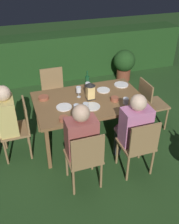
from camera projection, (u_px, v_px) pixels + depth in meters
ground_plane at (90, 138)px, 4.17m from camera, size 16.00×16.00×0.00m
dining_table at (90, 103)px, 3.80m from camera, size 1.63×1.04×0.73m
chair_side_right_a at (54, 91)px, 4.53m from camera, size 0.42×0.40×0.87m
chair_side_left_b at (139, 145)px, 3.28m from camera, size 0.42×0.40×0.87m
person_in_pink at (133, 127)px, 3.35m from camera, size 0.38×0.47×1.15m
chair_side_left_a at (85, 157)px, 3.08m from camera, size 0.42×0.40×0.87m
person_in_rust at (80, 138)px, 3.15m from camera, size 0.38×0.47×1.15m
chair_head_far at (150, 102)px, 4.19m from camera, size 0.40×0.42×0.87m
chair_head_near at (19, 126)px, 3.62m from camera, size 0.40×0.42×0.87m
person_in_mustard at (3, 120)px, 3.48m from camera, size 0.48×0.38×1.15m
lantern_centerpiece at (90, 90)px, 3.72m from camera, size 0.15×0.15×0.27m
green_bottle_on_table at (87, 82)px, 4.04m from camera, size 0.07×0.07×0.29m
wine_glass_a at (76, 108)px, 3.35m from camera, size 0.08×0.08×0.17m
wine_glass_b at (86, 107)px, 3.38m from camera, size 0.08×0.08×0.17m
wine_glass_c at (126, 101)px, 3.50m from camera, size 0.08×0.08×0.17m
wine_glass_d at (79, 90)px, 3.78m from camera, size 0.08×0.08×0.17m
wine_glass_e at (88, 86)px, 3.90m from camera, size 0.08×0.08×0.17m
plate_a at (103, 90)px, 4.01m from camera, size 0.21×0.21×0.01m
plate_b at (64, 107)px, 3.58m from camera, size 0.22×0.22×0.01m
plate_c at (121, 85)px, 4.17m from camera, size 0.23×0.23×0.01m
plate_d at (92, 106)px, 3.59m from camera, size 0.24×0.24×0.01m
bowl_olives at (115, 99)px, 3.73m from camera, size 0.12×0.12×0.06m
bowl_bread at (140, 104)px, 3.61m from camera, size 0.13×0.13×0.05m
bowl_salad at (44, 98)px, 3.77m from camera, size 0.15×0.15×0.04m
bowl_dip at (64, 119)px, 3.30m from camera, size 0.13×0.13×0.05m
hedge_backdrop at (55, 57)px, 5.90m from camera, size 6.20×0.61×1.02m
potted_plant_by_hedge at (124, 63)px, 5.83m from camera, size 0.50×0.50×0.72m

